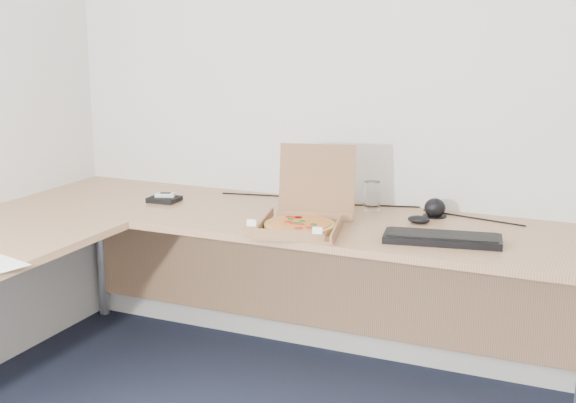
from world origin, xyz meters
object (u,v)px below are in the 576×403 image
at_px(pizza_box, 302,221).
at_px(keyboard, 442,239).
at_px(drinking_glass, 372,196).
at_px(wallet, 164,199).
at_px(desk, 166,240).

bearing_deg(pizza_box, keyboard, -7.47).
relative_size(drinking_glass, keyboard, 0.29).
bearing_deg(wallet, drinking_glass, 10.86).
height_order(pizza_box, keyboard, pizza_box).
bearing_deg(drinking_glass, pizza_box, -109.31).
xyz_separation_m(pizza_box, drinking_glass, (0.15, 0.42, 0.02)).
distance_m(desk, keyboard, 1.04).
distance_m(desk, drinking_glass, 0.90).
height_order(desk, pizza_box, pizza_box).
height_order(desk, wallet, wallet).
xyz_separation_m(pizza_box, wallet, (-0.75, 0.20, -0.03)).
bearing_deg(wallet, desk, -59.71).
xyz_separation_m(desk, drinking_glass, (0.61, 0.65, 0.09)).
relative_size(pizza_box, drinking_glass, 2.87).
bearing_deg(drinking_glass, wallet, -166.01).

